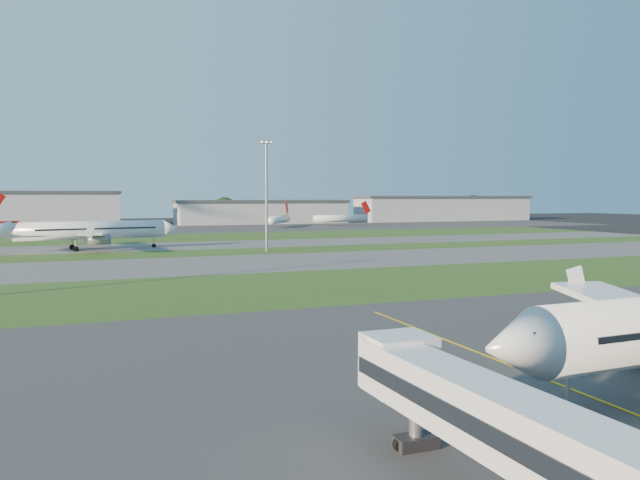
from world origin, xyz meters
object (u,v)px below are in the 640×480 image
jet_bridge (565,455)px  mini_jet_far (341,218)px  mini_jet_near (279,219)px  light_mast_centre (266,188)px  airliner_taxiing (90,231)px

jet_bridge → mini_jet_far: 253.52m
jet_bridge → mini_jet_near: mini_jet_near is taller
light_mast_centre → airliner_taxiing: bearing=153.5°
mini_jet_far → airliner_taxiing: bearing=-143.5°
light_mast_centre → mini_jet_far: bearing=59.6°
mini_jet_far → light_mast_centre: light_mast_centre is taller
mini_jet_far → light_mast_centre: (-66.48, -113.27, 11.53)m
mini_jet_near → light_mast_centre: size_ratio=0.98×
mini_jet_far → mini_jet_near: bearing=-178.5°
mini_jet_near → mini_jet_far: 29.63m
mini_jet_near → airliner_taxiing: bearing=172.2°
jet_bridge → airliner_taxiing: bearing=95.5°
mini_jet_far → jet_bridge: bearing=-116.5°
jet_bridge → mini_jet_near: (61.87, 232.96, -0.73)m
mini_jet_near → mini_jet_far: bearing=-51.1°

